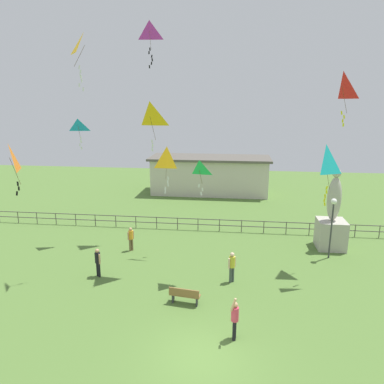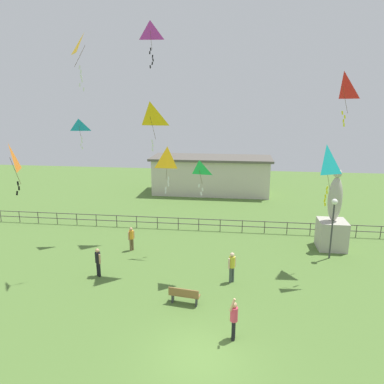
{
  "view_description": "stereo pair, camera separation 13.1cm",
  "coord_description": "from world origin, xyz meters",
  "views": [
    {
      "loc": [
        1.06,
        -11.83,
        9.45
      ],
      "look_at": [
        -1.17,
        6.31,
        4.92
      ],
      "focal_mm": 33.62,
      "sensor_mm": 36.0,
      "label": 1
    },
    {
      "loc": [
        1.19,
        -11.82,
        9.45
      ],
      "look_at": [
        -1.17,
        6.31,
        4.92
      ],
      "focal_mm": 33.62,
      "sensor_mm": 36.0,
      "label": 2
    }
  ],
  "objects": [
    {
      "name": "kite_7",
      "position": [
        -0.78,
        6.16,
        6.09
      ],
      "size": [
        0.89,
        0.91,
        1.86
      ],
      "color": "#1EB759"
    },
    {
      "name": "kite_1",
      "position": [
        -3.17,
        9.85,
        6.12
      ],
      "size": [
        1.05,
        0.7,
        2.9
      ],
      "color": "yellow"
    },
    {
      "name": "waterfront_railing",
      "position": [
        -0.47,
        14.0,
        0.63
      ],
      "size": [
        36.05,
        0.06,
        0.95
      ],
      "color": "#4C4742",
      "rests_on": "ground_plane"
    },
    {
      "name": "kite_2",
      "position": [
        5.67,
        7.37,
        6.53
      ],
      "size": [
        1.08,
        0.99,
        3.19
      ],
      "color": "#19B2B2"
    },
    {
      "name": "lamppost",
      "position": [
        7.03,
        10.0,
        2.85
      ],
      "size": [
        0.36,
        0.36,
        3.86
      ],
      "color": "#38383D",
      "rests_on": "ground_plane"
    },
    {
      "name": "kite_3",
      "position": [
        -9.19,
        10.76,
        7.96
      ],
      "size": [
        1.06,
        0.71,
        2.0
      ],
      "color": "#198CD1"
    },
    {
      "name": "park_bench",
      "position": [
        -1.2,
        3.61,
        0.46
      ],
      "size": [
        1.54,
        0.62,
        0.85
      ],
      "color": "olive",
      "rests_on": "ground_plane"
    },
    {
      "name": "pavilion_building",
      "position": [
        -1.68,
        26.0,
        1.98
      ],
      "size": [
        12.7,
        4.94,
        3.92
      ],
      "color": "beige",
      "rests_on": "ground_plane"
    },
    {
      "name": "person_2",
      "position": [
        -6.4,
        5.84,
        0.95
      ],
      "size": [
        0.41,
        0.34,
        1.65
      ],
      "color": "black",
      "rests_on": "ground_plane"
    },
    {
      "name": "kite_0",
      "position": [
        -3.44,
        6.82,
        8.74
      ],
      "size": [
        1.2,
        1.35,
        2.52
      ],
      "color": "yellow"
    },
    {
      "name": "kite_4",
      "position": [
        -8.74,
        2.63,
        7.1
      ],
      "size": [
        0.7,
        1.02,
        2.34
      ],
      "color": "orange"
    },
    {
      "name": "person_3",
      "position": [
        -5.62,
        9.6,
        0.92
      ],
      "size": [
        0.34,
        0.39,
        1.59
      ],
      "color": "brown",
      "rests_on": "ground_plane"
    },
    {
      "name": "kite_5",
      "position": [
        6.66,
        9.22,
        10.29
      ],
      "size": [
        1.06,
        1.17,
        2.91
      ],
      "color": "red"
    },
    {
      "name": "kite_8",
      "position": [
        -4.71,
        12.56,
        13.92
      ],
      "size": [
        1.25,
        0.95,
        2.85
      ],
      "color": "#B22DB2"
    },
    {
      "name": "person_1",
      "position": [
        1.2,
        1.21,
        0.99
      ],
      "size": [
        0.36,
        0.52,
        1.98
      ],
      "color": "black",
      "rests_on": "ground_plane"
    },
    {
      "name": "statue_monument",
      "position": [
        7.49,
        11.71,
        1.64
      ],
      "size": [
        1.79,
        1.79,
        5.39
      ],
      "color": "#B2AD9E",
      "rests_on": "ground_plane"
    },
    {
      "name": "ground_plane",
      "position": [
        0.0,
        0.0,
        0.0
      ],
      "size": [
        80.0,
        80.0,
        0.0
      ],
      "primitive_type": "plane",
      "color": "#517533"
    },
    {
      "name": "person_0",
      "position": [
        1.02,
        6.1,
        0.99
      ],
      "size": [
        0.4,
        0.38,
        1.72
      ],
      "color": "#3F4C47",
      "rests_on": "ground_plane"
    },
    {
      "name": "kite_6",
      "position": [
        -6.86,
        7.09,
        12.26
      ],
      "size": [
        1.05,
        1.09,
        2.86
      ],
      "color": "yellow"
    }
  ]
}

